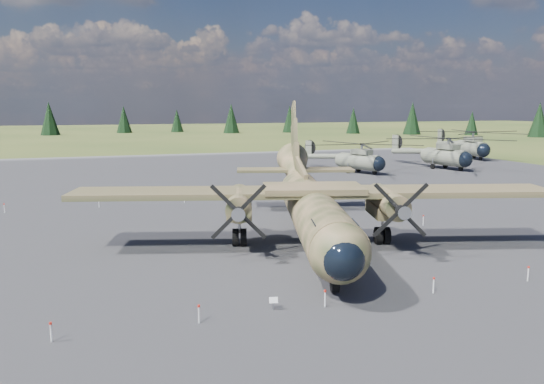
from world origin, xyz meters
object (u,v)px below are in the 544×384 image
object	(u,v)px
helicopter_mid	(446,147)
helicopter_near	(359,152)
helicopter_far	(471,139)
transport_plane	(311,200)

from	to	relation	value
helicopter_mid	helicopter_near	bearing A→B (deg)	170.38
helicopter_near	helicopter_far	bearing A→B (deg)	-1.14
helicopter_far	helicopter_mid	bearing A→B (deg)	-132.36
transport_plane	helicopter_far	distance (m)	67.72
transport_plane	helicopter_mid	size ratio (longest dim) A/B	1.34
transport_plane	helicopter_near	xyz separation A→B (m)	(21.24, 33.71, 0.02)
helicopter_near	helicopter_far	xyz separation A→B (m)	(28.63, 12.08, 0.51)
transport_plane	helicopter_mid	distance (m)	49.34
transport_plane	helicopter_far	size ratio (longest dim) A/B	1.30
helicopter_mid	helicopter_far	world-z (taller)	helicopter_far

